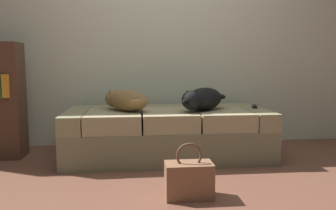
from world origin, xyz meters
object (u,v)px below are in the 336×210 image
object	(u,v)px
tv_remote	(254,106)
couch	(167,133)
dog_tan	(126,100)
dog_dark	(202,99)
handbag	(189,179)

from	to	relation	value
tv_remote	couch	bearing A→B (deg)	-159.81
couch	dog_tan	size ratio (longest dim) A/B	3.88
couch	dog_tan	world-z (taller)	dog_tan
couch	dog_dark	world-z (taller)	dog_dark
couch	tv_remote	bearing A→B (deg)	3.73
couch	handbag	size ratio (longest dim) A/B	5.07
dog_tan	dog_dark	size ratio (longest dim) A/B	0.93
couch	handbag	distance (m)	1.03
couch	dog_dark	distance (m)	0.48
dog_dark	handbag	xyz separation A→B (m)	(-0.28, -0.93, -0.44)
dog_dark	dog_tan	bearing A→B (deg)	176.34
dog_tan	dog_dark	bearing A→B (deg)	-3.66
dog_dark	tv_remote	size ratio (longest dim) A/B	3.54
couch	dog_dark	size ratio (longest dim) A/B	3.61
couch	tv_remote	xyz separation A→B (m)	(0.88, 0.06, 0.24)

